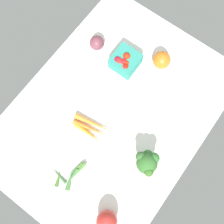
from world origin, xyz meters
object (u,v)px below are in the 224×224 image
(red_onion_near_basket, at_px, (97,43))
(heirloom_tomato_orange, at_px, (162,60))
(berry_basket, at_px, (125,61))
(broccoli_head, at_px, (147,162))
(carrot_bunch, at_px, (91,128))
(okra_pile, at_px, (70,176))
(bell_pepper_red, at_px, (107,221))

(red_onion_near_basket, bearing_deg, heirloom_tomato_orange, 109.32)
(berry_basket, relative_size, broccoli_head, 0.92)
(carrot_bunch, bearing_deg, red_onion_near_basket, -146.55)
(heirloom_tomato_orange, distance_m, broccoli_head, 0.45)
(carrot_bunch, bearing_deg, broccoli_head, 92.52)
(berry_basket, distance_m, red_onion_near_basket, 0.16)
(heirloom_tomato_orange, height_order, okra_pile, heirloom_tomato_orange)
(broccoli_head, bearing_deg, heirloom_tomato_orange, -154.37)
(okra_pile, height_order, broccoli_head, broccoli_head)
(berry_basket, relative_size, red_onion_near_basket, 1.68)
(bell_pepper_red, height_order, berry_basket, bell_pepper_red)
(berry_basket, bearing_deg, okra_pile, 11.51)
(bell_pepper_red, height_order, heirloom_tomato_orange, bell_pepper_red)
(heirloom_tomato_orange, xyz_separation_m, broccoli_head, (0.41, 0.20, 0.04))
(heirloom_tomato_orange, height_order, broccoli_head, broccoli_head)
(bell_pepper_red, xyz_separation_m, berry_basket, (-0.57, -0.33, -0.00))
(bell_pepper_red, xyz_separation_m, red_onion_near_basket, (-0.57, -0.48, -0.01))
(red_onion_near_basket, xyz_separation_m, heirloom_tomato_orange, (-0.10, 0.28, 0.01))
(okra_pile, bearing_deg, bell_pepper_red, 78.18)
(berry_basket, distance_m, heirloom_tomato_orange, 0.16)
(heirloom_tomato_orange, bearing_deg, carrot_bunch, -9.48)
(berry_basket, xyz_separation_m, red_onion_near_basket, (0.00, -0.16, -0.01))
(heirloom_tomato_orange, distance_m, okra_pile, 0.63)
(bell_pepper_red, relative_size, carrot_bunch, 0.50)
(red_onion_near_basket, xyz_separation_m, carrot_bunch, (0.32, 0.21, -0.02))
(bell_pepper_red, bearing_deg, heirloom_tomato_orange, -163.45)
(berry_basket, xyz_separation_m, heirloom_tomato_orange, (-0.10, 0.13, 0.00))
(red_onion_near_basket, relative_size, broccoli_head, 0.54)
(red_onion_near_basket, height_order, heirloom_tomato_orange, heirloom_tomato_orange)
(berry_basket, distance_m, broccoli_head, 0.45)
(heirloom_tomato_orange, bearing_deg, broccoli_head, 25.63)
(berry_basket, relative_size, heirloom_tomato_orange, 1.40)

